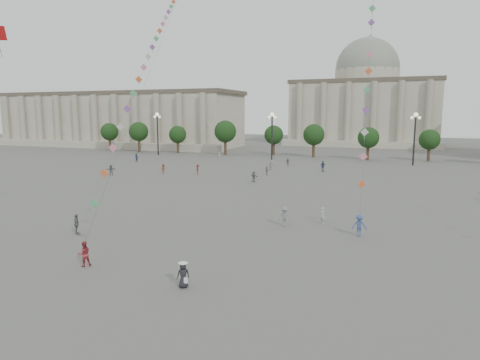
% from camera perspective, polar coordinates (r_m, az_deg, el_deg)
% --- Properties ---
extents(ground, '(360.00, 360.00, 0.00)m').
position_cam_1_polar(ground, '(28.84, -7.95, -12.66)').
color(ground, '#5C5956').
rests_on(ground, ground).
extents(hall_west, '(84.00, 26.22, 17.20)m').
position_cam_1_polar(hall_west, '(146.73, -16.04, 7.76)').
color(hall_west, '#A9A18E').
rests_on(hall_west, ground).
extents(hall_central, '(48.30, 34.30, 35.50)m').
position_cam_1_polar(hall_central, '(153.21, 16.36, 9.95)').
color(hall_central, '#A9A18E').
rests_on(hall_central, ground).
extents(tree_row, '(137.12, 5.12, 8.00)m').
position_cam_1_polar(tree_row, '(102.36, 13.70, 5.79)').
color(tree_row, '#36251B').
rests_on(tree_row, ground).
extents(lamp_post_far_west, '(2.00, 0.90, 10.65)m').
position_cam_1_polar(lamp_post_far_west, '(110.06, -10.95, 7.10)').
color(lamp_post_far_west, '#262628').
rests_on(lamp_post_far_west, ground).
extents(lamp_post_mid_west, '(2.00, 0.90, 10.65)m').
position_cam_1_polar(lamp_post_mid_west, '(97.59, 4.29, 7.02)').
color(lamp_post_mid_west, '#262628').
rests_on(lamp_post_mid_west, ground).
extents(lamp_post_mid_east, '(2.00, 0.90, 10.65)m').
position_cam_1_polar(lamp_post_mid_east, '(93.45, 22.30, 6.30)').
color(lamp_post_mid_east, '#262628').
rests_on(lamp_post_mid_east, ground).
extents(person_crowd_0, '(1.12, 1.15, 1.94)m').
position_cam_1_polar(person_crowd_0, '(79.29, 10.97, 1.82)').
color(person_crowd_0, navy).
rests_on(person_crowd_0, ground).
extents(person_crowd_2, '(0.84, 1.21, 1.71)m').
position_cam_1_polar(person_crowd_2, '(76.29, -10.18, 1.48)').
color(person_crowd_2, brown).
rests_on(person_crowd_2, ground).
extents(person_crowd_4, '(1.52, 1.13, 1.60)m').
position_cam_1_polar(person_crowd_4, '(80.74, 4.13, 1.96)').
color(person_crowd_4, beige).
rests_on(person_crowd_4, ground).
extents(person_crowd_6, '(1.31, 0.89, 1.87)m').
position_cam_1_polar(person_crowd_6, '(40.50, 5.96, -4.87)').
color(person_crowd_6, slate).
rests_on(person_crowd_6, ground).
extents(person_crowd_10, '(0.63, 0.70, 1.60)m').
position_cam_1_polar(person_crowd_10, '(100.35, -2.75, 3.34)').
color(person_crowd_10, '#BBBAB6').
rests_on(person_crowd_10, ground).
extents(person_crowd_12, '(1.65, 1.20, 1.72)m').
position_cam_1_polar(person_crowd_12, '(66.00, 1.86, 0.48)').
color(person_crowd_12, slate).
rests_on(person_crowd_12, ground).
extents(person_crowd_13, '(0.71, 0.67, 1.63)m').
position_cam_1_polar(person_crowd_13, '(41.95, 10.97, -4.68)').
color(person_crowd_13, '#AFAFAB').
rests_on(person_crowd_13, ground).
extents(person_crowd_16, '(0.95, 0.46, 1.58)m').
position_cam_1_polar(person_crowd_16, '(86.78, 6.39, 2.41)').
color(person_crowd_16, '#5E5E63').
rests_on(person_crowd_16, ground).
extents(person_crowd_17, '(1.06, 1.35, 1.83)m').
position_cam_1_polar(person_crowd_17, '(73.87, -5.64, 1.38)').
color(person_crowd_17, maroon).
rests_on(person_crowd_17, ground).
extents(person_crowd_18, '(1.69, 1.36, 1.80)m').
position_cam_1_polar(person_crowd_18, '(76.50, -16.81, 1.29)').
color(person_crowd_18, slate).
rests_on(person_crowd_18, ground).
extents(person_crowd_19, '(1.04, 0.91, 1.80)m').
position_cam_1_polar(person_crowd_19, '(96.25, -13.65, 2.92)').
color(person_crowd_19, navy).
rests_on(person_crowd_19, ground).
extents(person_crowd_21, '(0.44, 0.93, 1.54)m').
position_cam_1_polar(person_crowd_21, '(73.22, 3.59, 1.23)').
color(person_crowd_21, slate).
rests_on(person_crowd_21, ground).
extents(tourist_3, '(0.98, 1.11, 1.80)m').
position_cam_1_polar(tourist_3, '(40.40, -20.95, -5.52)').
color(tourist_3, '#5E5D62').
rests_on(tourist_3, ground).
extents(kite_flyer_0, '(1.07, 1.10, 1.79)m').
position_cam_1_polar(kite_flyer_0, '(32.01, -20.06, -9.22)').
color(kite_flyer_0, maroon).
rests_on(kite_flyer_0, ground).
extents(kite_flyer_1, '(1.36, 0.94, 1.94)m').
position_cam_1_polar(kite_flyer_1, '(38.44, 15.62, -5.87)').
color(kite_flyer_1, '#394D82').
rests_on(kite_flyer_1, ground).
extents(hat_person, '(0.93, 0.90, 1.69)m').
position_cam_1_polar(hat_person, '(26.88, -7.58, -12.34)').
color(hat_person, black).
rests_on(hat_person, ground).
extents(kite_train_west, '(20.05, 50.83, 65.77)m').
position_cam_1_polar(kite_train_west, '(59.79, -10.89, 17.93)').
color(kite_train_west, '#3F3F3F').
rests_on(kite_train_west, ground).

